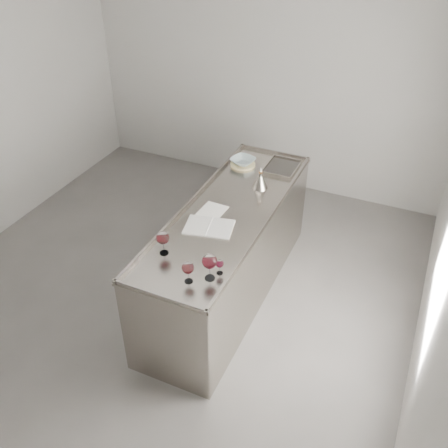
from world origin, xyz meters
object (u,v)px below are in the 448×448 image
at_px(notebook, 209,227).
at_px(ceramic_bowl, 243,161).
at_px(wine_glass_left, 163,238).
at_px(wine_funnel, 260,182).
at_px(wine_glass_middle, 188,268).
at_px(wine_glass_right, 210,262).
at_px(counter, 228,253).
at_px(wine_glass_small, 220,264).

xyz_separation_m(notebook, ceramic_bowl, (-0.15, 1.11, 0.04)).
relative_size(wine_glass_left, wine_funnel, 0.93).
relative_size(wine_glass_middle, wine_glass_right, 0.81).
relative_size(counter, wine_funnel, 11.17).
height_order(wine_glass_small, ceramic_bowl, wine_glass_small).
bearing_deg(notebook, wine_glass_right, -76.00).
distance_m(wine_glass_right, notebook, 0.65).
xyz_separation_m(wine_glass_middle, ceramic_bowl, (-0.31, 1.77, -0.08)).
bearing_deg(counter, wine_glass_middle, -83.56).
height_order(wine_glass_left, wine_glass_right, wine_glass_right).
height_order(wine_glass_right, wine_funnel, same).
distance_m(notebook, wine_funnel, 0.79).
bearing_deg(wine_funnel, ceramic_bowl, 132.81).
height_order(counter, wine_glass_small, wine_glass_small).
relative_size(wine_glass_right, wine_funnel, 1.00).
bearing_deg(wine_glass_left, ceramic_bowl, 89.43).
relative_size(notebook, wine_funnel, 2.06).
xyz_separation_m(wine_glass_left, wine_glass_small, (0.49, -0.04, -0.05)).
xyz_separation_m(wine_glass_small, wine_funnel, (-0.16, 1.26, -0.02)).
bearing_deg(ceramic_bowl, notebook, -82.07).
relative_size(wine_glass_small, notebook, 0.28).
bearing_deg(counter, ceramic_bowl, 103.98).
distance_m(counter, wine_glass_right, 1.09).
relative_size(notebook, ceramic_bowl, 1.91).
bearing_deg(wine_glass_small, wine_glass_right, -117.62).
xyz_separation_m(wine_glass_left, wine_glass_middle, (0.33, -0.21, -0.02)).
height_order(counter, wine_glass_right, wine_glass_right).
bearing_deg(counter, notebook, -99.39).
bearing_deg(ceramic_bowl, counter, -76.02).
bearing_deg(wine_glass_right, wine_funnel, 95.23).
bearing_deg(wine_glass_middle, wine_glass_small, 46.31).
distance_m(wine_glass_middle, wine_funnel, 1.44).
xyz_separation_m(ceramic_bowl, wine_funnel, (0.31, -0.34, 0.02)).
xyz_separation_m(wine_glass_small, ceramic_bowl, (-0.48, 1.60, -0.04)).
bearing_deg(notebook, wine_glass_left, -123.02).
relative_size(counter, ceramic_bowl, 10.38).
height_order(wine_glass_small, notebook, wine_glass_small).
height_order(wine_glass_left, wine_glass_small, wine_glass_left).
bearing_deg(wine_glass_left, wine_glass_right, -14.66).
distance_m(wine_glass_left, wine_funnel, 1.27).
bearing_deg(wine_glass_small, ceramic_bowl, 106.64).
bearing_deg(counter, wine_glass_right, -74.88).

